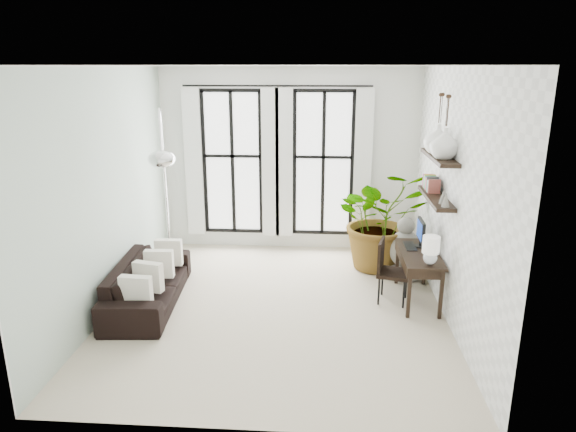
# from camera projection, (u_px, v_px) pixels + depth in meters

# --- Properties ---
(floor) EXTENTS (5.00, 5.00, 0.00)m
(floor) POSITION_uv_depth(u_px,v_px,m) (277.00, 307.00, 7.07)
(floor) COLOR beige
(floor) RESTS_ON ground
(ceiling) EXTENTS (5.00, 5.00, 0.00)m
(ceiling) POSITION_uv_depth(u_px,v_px,m) (276.00, 66.00, 6.17)
(ceiling) COLOR white
(ceiling) RESTS_ON wall_back
(wall_left) EXTENTS (0.00, 5.00, 5.00)m
(wall_left) POSITION_uv_depth(u_px,v_px,m) (107.00, 192.00, 6.77)
(wall_left) COLOR #ADC1B1
(wall_left) RESTS_ON floor
(wall_right) EXTENTS (0.00, 5.00, 5.00)m
(wall_right) POSITION_uv_depth(u_px,v_px,m) (454.00, 197.00, 6.47)
(wall_right) COLOR white
(wall_right) RESTS_ON floor
(wall_back) EXTENTS (4.50, 0.00, 4.50)m
(wall_back) POSITION_uv_depth(u_px,v_px,m) (289.00, 160.00, 9.02)
(wall_back) COLOR white
(wall_back) RESTS_ON floor
(windows) EXTENTS (3.26, 0.13, 2.65)m
(windows) POSITION_uv_depth(u_px,v_px,m) (277.00, 163.00, 8.97)
(windows) COLOR white
(windows) RESTS_ON wall_back
(wall_shelves) EXTENTS (0.25, 1.30, 0.60)m
(wall_shelves) POSITION_uv_depth(u_px,v_px,m) (437.00, 181.00, 6.83)
(wall_shelves) COLOR black
(wall_shelves) RESTS_ON wall_right
(sofa) EXTENTS (0.95, 2.13, 0.61)m
(sofa) POSITION_uv_depth(u_px,v_px,m) (148.00, 283.00, 7.11)
(sofa) COLOR black
(sofa) RESTS_ON floor
(throw_pillows) EXTENTS (0.40, 1.52, 0.40)m
(throw_pillows) POSITION_uv_depth(u_px,v_px,m) (154.00, 270.00, 7.05)
(throw_pillows) COLOR silver
(throw_pillows) RESTS_ON sofa
(plant) EXTENTS (1.79, 1.65, 1.66)m
(plant) POSITION_uv_depth(u_px,v_px,m) (380.00, 219.00, 8.27)
(plant) COLOR #2D7228
(plant) RESTS_ON floor
(desk) EXTENTS (0.51, 1.21, 1.11)m
(desk) POSITION_uv_depth(u_px,v_px,m) (420.00, 256.00, 7.05)
(desk) COLOR black
(desk) RESTS_ON floor
(desk_chair) EXTENTS (0.51, 0.51, 0.89)m
(desk_chair) POSITION_uv_depth(u_px,v_px,m) (388.00, 267.00, 7.13)
(desk_chair) COLOR black
(desk_chair) RESTS_ON floor
(arc_lamp) EXTENTS (0.77, 1.71, 2.64)m
(arc_lamp) POSITION_uv_depth(u_px,v_px,m) (162.00, 151.00, 7.30)
(arc_lamp) COLOR silver
(arc_lamp) RESTS_ON floor
(buddha) EXTENTS (0.54, 0.54, 0.97)m
(buddha) POSITION_uv_depth(u_px,v_px,m) (404.00, 252.00, 8.01)
(buddha) COLOR gray
(buddha) RESTS_ON floor
(vase_a) EXTENTS (0.37, 0.37, 0.38)m
(vase_a) POSITION_uv_depth(u_px,v_px,m) (445.00, 143.00, 6.40)
(vase_a) COLOR white
(vase_a) RESTS_ON shelf_upper
(vase_b) EXTENTS (0.37, 0.37, 0.38)m
(vase_b) POSITION_uv_depth(u_px,v_px,m) (438.00, 139.00, 6.79)
(vase_b) COLOR white
(vase_b) RESTS_ON shelf_upper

